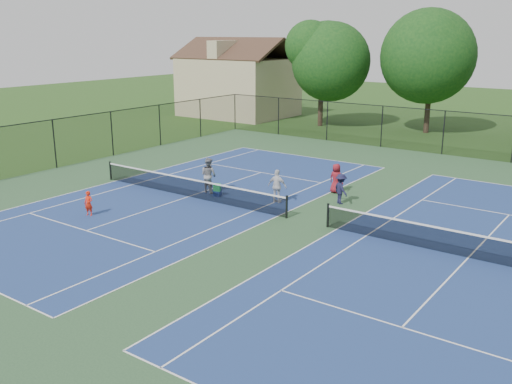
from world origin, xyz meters
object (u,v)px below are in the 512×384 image
Objects in this scene: child_player at (89,203)px; bystander_a at (277,186)px; ball_crate at (217,193)px; ball_hopper at (217,187)px; bystander_c at (336,178)px; clapboard_house at (238,84)px; bystander_b at (341,189)px; instructor at (209,175)px; tree_back_a at (322,57)px; tree_back_b at (432,52)px.

bystander_a is at bearing 31.88° from child_player.
ball_hopper is (0.00, 0.00, 0.32)m from ball_crate.
clapboard_house is at bearing -39.55° from bystander_c.
bystander_b is at bearing -43.31° from clapboard_house.
bystander_a is 3.60m from bystander_c.
bystander_c reaches higher than ball_hopper.
clapboard_house is at bearing 98.48° from child_player.
bystander_b is (6.55, 2.20, -0.17)m from instructor.
tree_back_a is at bearing -74.31° from bystander_a.
bystander_c reaches higher than child_player.
ball_hopper is (17.10, -24.04, -2.63)m from clapboard_house.
instructor is 1.19× the size of bystander_c.
clapboard_house reaches higher than bystander_c.
ball_crate is at bearing -54.57° from clapboard_house.
bystander_c is 4.31× the size of ball_crate.
ball_crate is (17.10, -24.04, -2.95)m from clapboard_house.
ball_crate is (-5.75, -2.50, -0.61)m from bystander_b.
bystander_b is at bearing 23.50° from ball_hopper.
instructor is at bearing 38.02° from bystander_c.
instructor reaches higher than ball_hopper.
bystander_b is (2.61, 1.67, -0.08)m from bystander_a.
tree_back_a is at bearing 81.44° from child_player.
tree_back_a is 24.80m from bystander_b.
ball_hopper is at bearing 0.00° from ball_crate.
bystander_a reaches higher than ball_crate.
instructor is (-2.70, -24.74, -5.67)m from tree_back_b.
bystander_b is at bearing 127.95° from bystander_c.
clapboard_house is 9.37× the size of child_player.
child_player is at bearing -64.33° from clapboard_house.
tree_back_a is 25.39× the size of ball_crate.
ball_hopper is at bearing 55.59° from bystander_b.
bystander_b is 0.97× the size of bystander_c.
ball_hopper is (-3.14, -0.83, -0.37)m from bystander_a.
bystander_a is 1.11× the size of bystander_b.
ball_crate is at bearing 44.63° from bystander_c.
child_player is 0.74× the size of bystander_c.
ball_hopper is at bearing 44.63° from bystander_c.
tree_back_b is at bearing 85.67° from ball_crate.
bystander_a is 3.10m from bystander_b.
tree_back_b reaches higher than ball_crate.
bystander_c is (21.73, -19.93, -2.31)m from clapboard_house.
ball_crate is 0.32m from ball_hopper.
bystander_c is 4.28× the size of ball_hopper.
tree_back_a is at bearing -5.71° from clapboard_house.
tree_back_a is at bearing -25.89° from bystander_b.
ball_hopper reaches higher than ball_crate.
tree_back_b is 21.90m from bystander_c.
ball_crate is (-1.90, -25.04, -6.45)m from tree_back_b.
ball_hopper is (0.81, -0.30, -0.46)m from instructor.
bystander_b is (22.85, -21.54, -2.34)m from clapboard_house.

